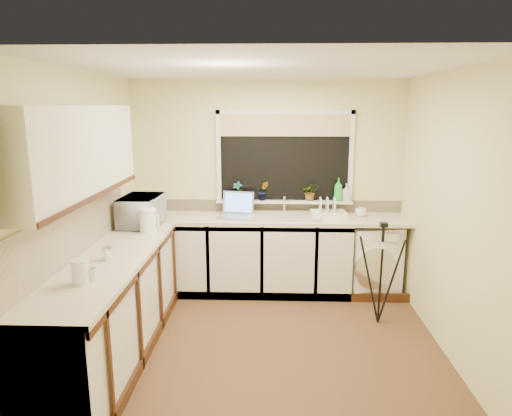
# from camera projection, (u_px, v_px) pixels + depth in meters

# --- Properties ---
(floor) EXTENTS (3.20, 3.20, 0.00)m
(floor) POSITION_uv_depth(u_px,v_px,m) (265.00, 341.00, 4.28)
(floor) COLOR brown
(floor) RESTS_ON ground
(ceiling) EXTENTS (3.20, 3.20, 0.00)m
(ceiling) POSITION_uv_depth(u_px,v_px,m) (266.00, 68.00, 3.74)
(ceiling) COLOR white
(ceiling) RESTS_ON ground
(wall_back) EXTENTS (3.20, 0.00, 3.20)m
(wall_back) POSITION_uv_depth(u_px,v_px,m) (267.00, 185.00, 5.47)
(wall_back) COLOR beige
(wall_back) RESTS_ON ground
(wall_front) EXTENTS (3.20, 0.00, 3.20)m
(wall_front) POSITION_uv_depth(u_px,v_px,m) (261.00, 276.00, 2.55)
(wall_front) COLOR beige
(wall_front) RESTS_ON ground
(wall_left) EXTENTS (0.00, 3.00, 3.00)m
(wall_left) POSITION_uv_depth(u_px,v_px,m) (85.00, 212.00, 4.06)
(wall_left) COLOR beige
(wall_left) RESTS_ON ground
(wall_right) EXTENTS (0.00, 3.00, 3.00)m
(wall_right) POSITION_uv_depth(u_px,v_px,m) (451.00, 215.00, 3.95)
(wall_right) COLOR beige
(wall_right) RESTS_ON ground
(base_cabinet_back) EXTENTS (2.55, 0.60, 0.86)m
(base_cabinet_back) POSITION_uv_depth(u_px,v_px,m) (239.00, 256.00, 5.36)
(base_cabinet_back) COLOR silver
(base_cabinet_back) RESTS_ON floor
(base_cabinet_left) EXTENTS (0.54, 2.40, 0.86)m
(base_cabinet_left) POSITION_uv_depth(u_px,v_px,m) (113.00, 310.00, 3.94)
(base_cabinet_left) COLOR silver
(base_cabinet_left) RESTS_ON floor
(worktop_back) EXTENTS (3.20, 0.60, 0.04)m
(worktop_back) POSITION_uv_depth(u_px,v_px,m) (267.00, 219.00, 5.25)
(worktop_back) COLOR beige
(worktop_back) RESTS_ON base_cabinet_back
(worktop_left) EXTENTS (0.60, 2.40, 0.04)m
(worktop_left) POSITION_uv_depth(u_px,v_px,m) (110.00, 260.00, 3.84)
(worktop_left) COLOR beige
(worktop_left) RESTS_ON base_cabinet_left
(upper_cabinet) EXTENTS (0.28, 1.90, 0.70)m
(upper_cabinet) POSITION_uv_depth(u_px,v_px,m) (76.00, 152.00, 3.49)
(upper_cabinet) COLOR silver
(upper_cabinet) RESTS_ON wall_left
(splashback_left) EXTENTS (0.02, 2.40, 0.45)m
(splashback_left) POSITION_uv_depth(u_px,v_px,m) (73.00, 232.00, 3.79)
(splashback_left) COLOR beige
(splashback_left) RESTS_ON wall_left
(splashback_back) EXTENTS (3.20, 0.02, 0.14)m
(splashback_back) POSITION_uv_depth(u_px,v_px,m) (267.00, 206.00, 5.52)
(splashback_back) COLOR beige
(splashback_back) RESTS_ON wall_back
(window_glass) EXTENTS (1.50, 0.02, 1.00)m
(window_glass) POSITION_uv_depth(u_px,v_px,m) (285.00, 158.00, 5.38)
(window_glass) COLOR black
(window_glass) RESTS_ON wall_back
(window_blind) EXTENTS (1.50, 0.02, 0.25)m
(window_blind) POSITION_uv_depth(u_px,v_px,m) (285.00, 125.00, 5.27)
(window_blind) COLOR tan
(window_blind) RESTS_ON wall_back
(windowsill) EXTENTS (1.60, 0.14, 0.03)m
(windowsill) POSITION_uv_depth(u_px,v_px,m) (284.00, 201.00, 5.44)
(windowsill) COLOR white
(windowsill) RESTS_ON wall_back
(sink) EXTENTS (0.82, 0.46, 0.03)m
(sink) POSITION_uv_depth(u_px,v_px,m) (284.00, 216.00, 5.24)
(sink) COLOR tan
(sink) RESTS_ON worktop_back
(faucet) EXTENTS (0.03, 0.03, 0.24)m
(faucet) POSITION_uv_depth(u_px,v_px,m) (284.00, 204.00, 5.39)
(faucet) COLOR silver
(faucet) RESTS_ON worktop_back
(washing_machine) EXTENTS (0.68, 0.67, 0.81)m
(washing_machine) POSITION_uv_depth(u_px,v_px,m) (370.00, 258.00, 5.35)
(washing_machine) COLOR white
(washing_machine) RESTS_ON floor
(laptop) EXTENTS (0.42, 0.39, 0.27)m
(laptop) POSITION_uv_depth(u_px,v_px,m) (236.00, 210.00, 5.27)
(laptop) COLOR gray
(laptop) RESTS_ON worktop_back
(kettle) EXTENTS (0.17, 0.17, 0.23)m
(kettle) POSITION_uv_depth(u_px,v_px,m) (148.00, 221.00, 4.61)
(kettle) COLOR white
(kettle) RESTS_ON worktop_left
(dish_rack) EXTENTS (0.41, 0.31, 0.06)m
(dish_rack) POSITION_uv_depth(u_px,v_px,m) (329.00, 214.00, 5.26)
(dish_rack) COLOR white
(dish_rack) RESTS_ON worktop_back
(tripod) EXTENTS (0.63, 0.63, 1.04)m
(tripod) POSITION_uv_depth(u_px,v_px,m) (381.00, 274.00, 4.53)
(tripod) COLOR black
(tripod) RESTS_ON floor
(glass_jug) EXTENTS (0.12, 0.12, 0.18)m
(glass_jug) POSITION_uv_depth(u_px,v_px,m) (80.00, 272.00, 3.27)
(glass_jug) COLOR white
(glass_jug) RESTS_ON worktop_left
(steel_jar) EXTENTS (0.08, 0.08, 0.11)m
(steel_jar) POSITION_uv_depth(u_px,v_px,m) (107.00, 254.00, 3.78)
(steel_jar) COLOR silver
(steel_jar) RESTS_ON worktop_left
(microwave) EXTENTS (0.41, 0.58, 0.31)m
(microwave) POSITION_uv_depth(u_px,v_px,m) (142.00, 211.00, 4.86)
(microwave) COLOR white
(microwave) RESTS_ON worktop_left
(plant_a) EXTENTS (0.14, 0.11, 0.23)m
(plant_a) POSITION_uv_depth(u_px,v_px,m) (238.00, 191.00, 5.40)
(plant_a) COLOR #999999
(plant_a) RESTS_ON windowsill
(plant_b) EXTENTS (0.15, 0.13, 0.23)m
(plant_b) POSITION_uv_depth(u_px,v_px,m) (263.00, 191.00, 5.40)
(plant_b) COLOR #999999
(plant_b) RESTS_ON windowsill
(plant_d) EXTENTS (0.20, 0.18, 0.21)m
(plant_d) POSITION_uv_depth(u_px,v_px,m) (310.00, 192.00, 5.40)
(plant_d) COLOR #999999
(plant_d) RESTS_ON windowsill
(soap_bottle_green) EXTENTS (0.11, 0.11, 0.27)m
(soap_bottle_green) POSITION_uv_depth(u_px,v_px,m) (338.00, 189.00, 5.37)
(soap_bottle_green) COLOR green
(soap_bottle_green) RESTS_ON windowsill
(soap_bottle_clear) EXTENTS (0.11, 0.11, 0.20)m
(soap_bottle_clear) POSITION_uv_depth(u_px,v_px,m) (346.00, 192.00, 5.38)
(soap_bottle_clear) COLOR #999999
(soap_bottle_clear) RESTS_ON windowsill
(cup_back) EXTENTS (0.15, 0.15, 0.10)m
(cup_back) POSITION_uv_depth(u_px,v_px,m) (361.00, 212.00, 5.26)
(cup_back) COLOR white
(cup_back) RESTS_ON worktop_back
(cup_left) EXTENTS (0.14, 0.14, 0.10)m
(cup_left) POSITION_uv_depth(u_px,v_px,m) (90.00, 275.00, 3.31)
(cup_left) COLOR beige
(cup_left) RESTS_ON worktop_left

